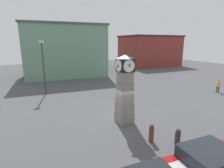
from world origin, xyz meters
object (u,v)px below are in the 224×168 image
bollard_near_tower (178,136)px  car_by_building (212,165)px  pedestrian_near_bench (218,85)px  bollard_mid_row (151,133)px  street_lamp_far_side (43,64)px  clock_tower (125,91)px

bollard_near_tower → car_by_building: (-0.87, -2.75, 0.32)m
bollard_near_tower → pedestrian_near_bench: (12.62, 6.11, 0.39)m
bollard_mid_row → bollard_near_tower: bearing=-34.7°
car_by_building → street_lamp_far_side: bearing=107.0°
pedestrian_near_bench → street_lamp_far_side: street_lamp_far_side is taller
clock_tower → street_lamp_far_side: street_lamp_far_side is taller
clock_tower → bollard_mid_row: 3.62m
clock_tower → pedestrian_near_bench: clock_tower is taller
bollard_mid_row → car_by_building: bearing=-84.0°
clock_tower → car_by_building: 6.93m
car_by_building → pedestrian_near_bench: (13.49, 8.86, 0.08)m
clock_tower → car_by_building: (0.52, -6.71, -1.65)m
bollard_mid_row → street_lamp_far_side: bearing=109.7°
bollard_near_tower → bollard_mid_row: size_ratio=0.85×
bollard_mid_row → car_by_building: 3.64m
clock_tower → bollard_near_tower: bearing=-70.7°
car_by_building → pedestrian_near_bench: size_ratio=2.57×
bollard_mid_row → street_lamp_far_side: (-4.85, 13.54, 2.96)m
clock_tower → pedestrian_near_bench: 14.26m
bollard_near_tower → bollard_mid_row: 1.53m
bollard_near_tower → car_by_building: car_by_building is taller
bollard_near_tower → car_by_building: bearing=-107.6°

